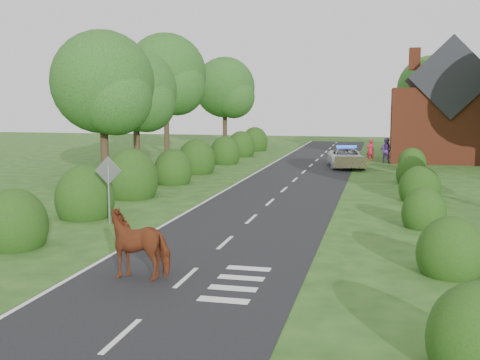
% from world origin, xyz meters
% --- Properties ---
extents(ground, '(120.00, 120.00, 0.00)m').
position_xyz_m(ground, '(0.00, 0.00, 0.00)').
color(ground, '#234918').
extents(road, '(6.00, 70.00, 0.02)m').
position_xyz_m(road, '(0.00, 15.00, 0.01)').
color(road, black).
rests_on(road, ground).
extents(road_markings, '(4.96, 70.00, 0.01)m').
position_xyz_m(road_markings, '(-1.60, 12.93, 0.03)').
color(road_markings, white).
rests_on(road_markings, road).
extents(hedgerow_left, '(2.75, 50.41, 3.00)m').
position_xyz_m(hedgerow_left, '(-6.51, 11.69, 0.75)').
color(hedgerow_left, '#1E3713').
rests_on(hedgerow_left, ground).
extents(hedgerow_right, '(2.10, 45.78, 2.10)m').
position_xyz_m(hedgerow_right, '(6.60, 11.21, 0.55)').
color(hedgerow_right, '#1E3713').
rests_on(hedgerow_right, ground).
extents(tree_left_a, '(5.74, 5.60, 8.38)m').
position_xyz_m(tree_left_a, '(-9.75, 11.86, 5.34)').
color(tree_left_a, '#332316').
rests_on(tree_left_a, ground).
extents(tree_left_b, '(5.74, 5.60, 8.07)m').
position_xyz_m(tree_left_b, '(-11.25, 19.86, 5.04)').
color(tree_left_b, '#332316').
rests_on(tree_left_b, ground).
extents(tree_left_c, '(6.97, 6.80, 10.22)m').
position_xyz_m(tree_left_c, '(-12.70, 29.83, 6.53)').
color(tree_left_c, '#332316').
rests_on(tree_left_c, ground).
extents(tree_left_d, '(6.15, 6.00, 8.89)m').
position_xyz_m(tree_left_d, '(-10.23, 39.85, 5.64)').
color(tree_left_d, '#332316').
rests_on(tree_left_d, ground).
extents(tree_right_c, '(6.15, 6.00, 8.58)m').
position_xyz_m(tree_right_c, '(9.27, 37.85, 5.34)').
color(tree_right_c, '#332316').
rests_on(tree_right_c, ground).
extents(road_sign, '(1.06, 0.08, 2.53)m').
position_xyz_m(road_sign, '(-5.00, 2.00, 1.65)').
color(road_sign, gray).
rests_on(road_sign, ground).
extents(house, '(8.00, 7.40, 9.17)m').
position_xyz_m(house, '(9.49, 30.00, 3.79)').
color(house, brown).
rests_on(house, ground).
extents(cow, '(2.15, 1.20, 1.49)m').
position_xyz_m(cow, '(-1.21, -4.08, 0.75)').
color(cow, maroon).
rests_on(cow, ground).
extents(police_van, '(3.06, 5.28, 1.52)m').
position_xyz_m(police_van, '(2.50, 23.35, 0.69)').
color(police_van, white).
rests_on(police_van, ground).
extents(pedestrian_red, '(0.72, 0.61, 1.67)m').
position_xyz_m(pedestrian_red, '(4.02, 28.12, 0.83)').
color(pedestrian_red, red).
rests_on(pedestrian_red, ground).
extents(pedestrian_purple, '(1.12, 1.02, 1.86)m').
position_xyz_m(pedestrian_purple, '(5.17, 27.15, 0.93)').
color(pedestrian_purple, '#4E2C73').
rests_on(pedestrian_purple, ground).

